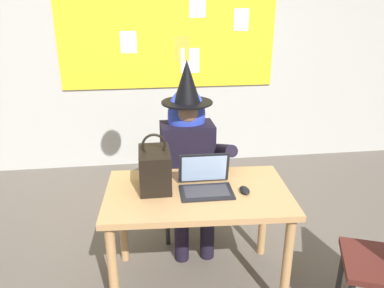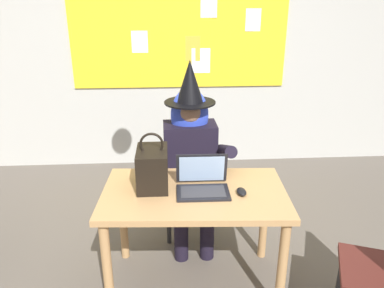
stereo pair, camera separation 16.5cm
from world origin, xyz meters
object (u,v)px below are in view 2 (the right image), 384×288
Objects in this scene: laptop at (202,183)px; person_costumed at (191,147)px; handbag at (152,168)px; computer_mouse at (242,192)px; chair_at_desk at (191,174)px; desk_main at (194,205)px.

person_costumed is at bearing 95.00° from laptop.
handbag is at bearing -30.60° from person_costumed.
person_costumed reaches higher than computer_mouse.
laptop is at bearing 160.31° from computer_mouse.
person_costumed is 0.58m from laptop.
handbag is (-0.32, 0.08, 0.08)m from laptop.
chair_at_desk is 0.32m from person_costumed.
handbag is (-0.28, -0.50, 0.06)m from person_costumed.
laptop is (0.05, 0.01, 0.16)m from desk_main.
computer_mouse is at bearing -14.77° from handbag.
desk_main is at bearing -18.52° from handbag.
chair_at_desk is 8.79× the size of computer_mouse.
computer_mouse is (0.28, -0.77, 0.24)m from chair_at_desk.
person_costumed is at bearing 2.47° from chair_at_desk.
computer_mouse is at bearing -11.26° from desk_main.
computer_mouse is (0.30, -0.06, 0.12)m from desk_main.
person_costumed reaches higher than desk_main.
handbag is at bearing 161.92° from computer_mouse.
computer_mouse is 0.60m from handbag.
handbag is at bearing 161.48° from desk_main.
person_costumed is 3.93× the size of handbag.
desk_main is 3.60× the size of laptop.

